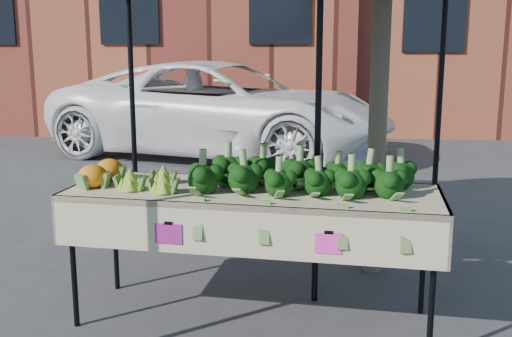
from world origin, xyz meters
name	(u,v)px	position (x,y,z in m)	size (l,w,h in m)	color
ground	(270,312)	(0.00, 0.00, 0.00)	(90.00, 90.00, 0.00)	#323235
table	(253,256)	(-0.11, -0.12, 0.45)	(2.46, 1.00, 0.90)	#BFB493
canopy	(268,110)	(-0.05, 0.32, 1.37)	(3.16, 3.16, 2.74)	black
broccoli_heap	(303,171)	(0.22, -0.09, 1.02)	(1.46, 0.56, 0.25)	black
romanesco_cluster	(151,174)	(-0.77, -0.13, 0.99)	(0.42, 0.46, 0.19)	#96A42E
cauliflower_pair	(101,171)	(-1.14, -0.05, 0.99)	(0.22, 0.42, 0.17)	orange
street_tree	(382,6)	(0.77, 0.91, 2.12)	(2.15, 2.15, 4.23)	#1E4C14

